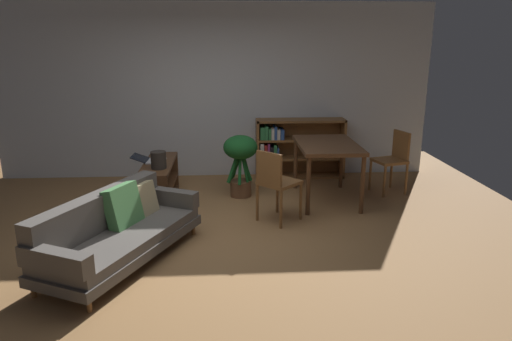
{
  "coord_description": "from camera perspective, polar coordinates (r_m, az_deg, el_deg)",
  "views": [
    {
      "loc": [
        0.19,
        -4.74,
        2.13
      ],
      "look_at": [
        0.51,
        0.45,
        0.68
      ],
      "focal_mm": 32.84,
      "sensor_mm": 36.0,
      "label": 1
    }
  ],
  "objects": [
    {
      "name": "bookshelf",
      "position": [
        7.5,
        4.48,
        2.74
      ],
      "size": [
        1.4,
        0.34,
        0.94
      ],
      "color": "brown",
      "rests_on": "ground_plane"
    },
    {
      "name": "desk_speaker",
      "position": [
        6.11,
        -11.79,
        1.26
      ],
      "size": [
        0.2,
        0.2,
        0.22
      ],
      "color": "#2D2823",
      "rests_on": "media_console"
    },
    {
      "name": "back_wall_panel",
      "position": [
        7.48,
        -5.05,
        9.55
      ],
      "size": [
        6.8,
        0.1,
        2.7
      ],
      "primitive_type": "cube",
      "color": "silver",
      "rests_on": "ground_plane"
    },
    {
      "name": "potted_floor_plant",
      "position": [
        6.49,
        -1.9,
        1.72
      ],
      "size": [
        0.47,
        0.48,
        0.87
      ],
      "color": "brown",
      "rests_on": "ground_plane"
    },
    {
      "name": "media_console",
      "position": [
        6.49,
        -11.68,
        -1.47
      ],
      "size": [
        0.38,
        1.27,
        0.54
      ],
      "color": "#56351E",
      "rests_on": "ground_plane"
    },
    {
      "name": "dining_chair_far",
      "position": [
        6.97,
        16.39,
        1.5
      ],
      "size": [
        0.49,
        0.49,
        0.89
      ],
      "color": "brown",
      "rests_on": "ground_plane"
    },
    {
      "name": "ground_plane",
      "position": [
        5.2,
        -5.39,
        -8.67
      ],
      "size": [
        8.16,
        8.16,
        0.0
      ],
      "primitive_type": "plane",
      "color": "#9E7042"
    },
    {
      "name": "dining_chair_near",
      "position": [
        5.57,
        2.42,
        -1.28
      ],
      "size": [
        0.58,
        0.58,
        0.89
      ],
      "color": "brown",
      "rests_on": "ground_plane"
    },
    {
      "name": "open_laptop",
      "position": [
        6.5,
        -12.75,
        1.27
      ],
      "size": [
        0.45,
        0.32,
        0.09
      ],
      "color": "silver",
      "rests_on": "media_console"
    },
    {
      "name": "dining_table",
      "position": [
        6.36,
        8.68,
        2.5
      ],
      "size": [
        0.79,
        1.21,
        0.8
      ],
      "color": "#56351E",
      "rests_on": "ground_plane"
    },
    {
      "name": "fabric_couch",
      "position": [
        4.87,
        -16.52,
        -6.83
      ],
      "size": [
        1.46,
        1.99,
        0.73
      ],
      "color": "brown",
      "rests_on": "ground_plane"
    }
  ]
}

